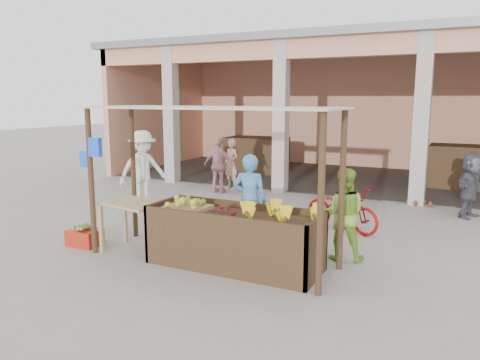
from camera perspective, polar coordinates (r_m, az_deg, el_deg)
The scene contains 19 objects.
ground at distance 7.43m, azimuth -4.20°, elevation -9.83°, with size 60.00×60.00×0.00m, color gray.
market_building at distance 15.34m, azimuth 13.36°, elevation 10.39°, with size 14.40×6.40×4.20m.
fruit_stall at distance 7.07m, azimuth -0.72°, elevation -7.42°, with size 2.60×0.95×0.80m, color #49341D.
stall_awning at distance 7.07m, azimuth -4.26°, elevation 5.60°, with size 4.09×1.35×2.39m.
banana_heap at distance 6.66m, azimuth 4.72°, elevation -4.13°, with size 1.02×0.56×0.19m, color yellow, non-canonical shape.
melon_tray at distance 7.30m, azimuth -6.54°, elevation -2.98°, with size 0.66×0.57×0.18m.
berry_heap at distance 6.98m, azimuth -1.96°, elevation -3.67°, with size 0.43×0.35×0.14m, color maroon.
side_table at distance 7.87m, azimuth -12.71°, elevation -3.65°, with size 1.14×0.87×0.83m.
papaya_pile at distance 7.82m, azimuth -12.78°, elevation -1.89°, with size 0.74×0.43×0.21m, color #4C832B, non-canonical shape.
red_crate at distance 8.55m, azimuth -18.40°, elevation -6.66°, with size 0.54×0.39×0.28m, color #B52313.
plantain_bundle at distance 8.50m, azimuth -18.47°, elevation -5.48°, with size 0.40×0.28×0.08m, color olive, non-canonical shape.
produce_sacks at distance 11.81m, azimuth 21.09°, elevation -1.65°, with size 0.90×0.67×0.55m.
vendor_blue at distance 7.90m, azimuth 1.19°, elevation -2.16°, with size 0.64×0.47×1.70m, color #4C92CE.
vendor_green at distance 7.46m, azimuth 12.42°, elevation -3.80°, with size 0.74×0.43×1.53m, color #84B335.
motorcycle at distance 9.17m, azimuth 12.32°, elevation -3.35°, with size 1.68×0.58×0.88m, color #A00D0A.
shopper_a at distance 11.01m, azimuth -11.75°, elevation 1.67°, with size 1.24×0.62×1.93m, color silver.
shopper_b at distance 12.48m, azimuth -2.60°, elevation 2.01°, with size 0.93×0.49×1.58m, color #D38C94.
shopper_d at distance 10.99m, azimuth 26.31°, elevation -0.38°, with size 1.36×0.56×1.47m, color #484653.
shopper_e at distance 13.01m, azimuth -1.08°, elevation 2.09°, with size 0.54×0.41×1.47m, color tan.
Camera 1 is at (3.58, -6.00, 2.51)m, focal length 35.00 mm.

